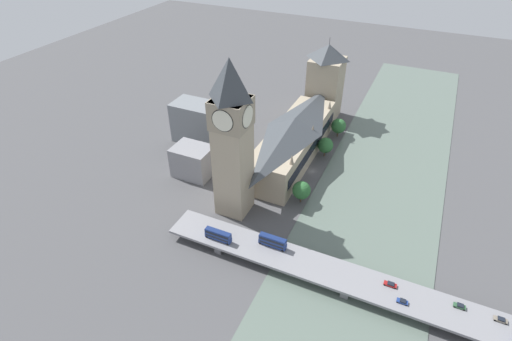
{
  "coord_description": "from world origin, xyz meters",
  "views": [
    {
      "loc": [
        -45.51,
        171.38,
        125.07
      ],
      "look_at": [
        18.03,
        33.26,
        16.64
      ],
      "focal_mm": 28.0,
      "sensor_mm": 36.0,
      "label": 1
    }
  ],
  "objects_px": {
    "victoria_tower": "(325,82)",
    "car_southbound_lead": "(501,320)",
    "road_bridge": "(349,279)",
    "parliament_hall": "(294,139)",
    "double_decker_bus_rear": "(218,235)",
    "car_northbound_tail": "(402,301)",
    "car_northbound_mid": "(390,284)",
    "clock_tower": "(232,137)",
    "car_northbound_lead": "(460,306)",
    "double_decker_bus_lead": "(273,241)"
  },
  "relations": [
    {
      "from": "road_bridge",
      "to": "car_southbound_lead",
      "type": "relative_size",
      "value": 35.89
    },
    {
      "from": "clock_tower",
      "to": "car_northbound_mid",
      "type": "distance_m",
      "value": 84.25
    },
    {
      "from": "parliament_hall",
      "to": "double_decker_bus_rear",
      "type": "bearing_deg",
      "value": 86.91
    },
    {
      "from": "clock_tower",
      "to": "double_decker_bus_lead",
      "type": "xyz_separation_m",
      "value": [
        -27.46,
        19.54,
        -31.7
      ]
    },
    {
      "from": "double_decker_bus_lead",
      "to": "double_decker_bus_rear",
      "type": "height_order",
      "value": "double_decker_bus_lead"
    },
    {
      "from": "victoria_tower",
      "to": "car_southbound_lead",
      "type": "relative_size",
      "value": 12.25
    },
    {
      "from": "parliament_hall",
      "to": "car_northbound_mid",
      "type": "height_order",
      "value": "parliament_hall"
    },
    {
      "from": "car_northbound_lead",
      "to": "parliament_hall",
      "type": "bearing_deg",
      "value": -39.05
    },
    {
      "from": "road_bridge",
      "to": "car_northbound_mid",
      "type": "bearing_deg",
      "value": -169.44
    },
    {
      "from": "double_decker_bus_lead",
      "to": "car_southbound_lead",
      "type": "distance_m",
      "value": 83.57
    },
    {
      "from": "clock_tower",
      "to": "victoria_tower",
      "type": "bearing_deg",
      "value": -95.15
    },
    {
      "from": "car_southbound_lead",
      "to": "clock_tower",
      "type": "bearing_deg",
      "value": -9.8
    },
    {
      "from": "victoria_tower",
      "to": "car_northbound_mid",
      "type": "bearing_deg",
      "value": 116.91
    },
    {
      "from": "parliament_hall",
      "to": "car_northbound_lead",
      "type": "xyz_separation_m",
      "value": [
        -88.38,
        71.71,
        -6.78
      ]
    },
    {
      "from": "double_decker_bus_rear",
      "to": "car_southbound_lead",
      "type": "distance_m",
      "value": 105.64
    },
    {
      "from": "clock_tower",
      "to": "car_northbound_mid",
      "type": "relative_size",
      "value": 15.74
    },
    {
      "from": "car_northbound_lead",
      "to": "car_northbound_mid",
      "type": "bearing_deg",
      "value": 1.38
    },
    {
      "from": "double_decker_bus_lead",
      "to": "parliament_hall",
      "type": "bearing_deg",
      "value": -76.23
    },
    {
      "from": "double_decker_bus_rear",
      "to": "double_decker_bus_lead",
      "type": "bearing_deg",
      "value": -164.55
    },
    {
      "from": "road_bridge",
      "to": "double_decker_bus_rear",
      "type": "relative_size",
      "value": 13.12
    },
    {
      "from": "road_bridge",
      "to": "victoria_tower",
      "type": "bearing_deg",
      "value": -68.92
    },
    {
      "from": "road_bridge",
      "to": "clock_tower",
      "type": "bearing_deg",
      "value": -20.5
    },
    {
      "from": "parliament_hall",
      "to": "road_bridge",
      "type": "relative_size",
      "value": 0.54
    },
    {
      "from": "parliament_hall",
      "to": "car_southbound_lead",
      "type": "relative_size",
      "value": 19.55
    },
    {
      "from": "parliament_hall",
      "to": "car_northbound_mid",
      "type": "bearing_deg",
      "value": 131.88
    },
    {
      "from": "clock_tower",
      "to": "victoria_tower",
      "type": "height_order",
      "value": "clock_tower"
    },
    {
      "from": "double_decker_bus_lead",
      "to": "car_northbound_tail",
      "type": "distance_m",
      "value": 52.66
    },
    {
      "from": "parliament_hall",
      "to": "car_northbound_tail",
      "type": "bearing_deg",
      "value": 131.86
    },
    {
      "from": "victoria_tower",
      "to": "car_northbound_mid",
      "type": "xyz_separation_m",
      "value": [
        -64.87,
        127.83,
        -18.32
      ]
    },
    {
      "from": "clock_tower",
      "to": "double_decker_bus_lead",
      "type": "relative_size",
      "value": 6.31
    },
    {
      "from": "double_decker_bus_rear",
      "to": "road_bridge",
      "type": "bearing_deg",
      "value": -176.7
    },
    {
      "from": "car_northbound_mid",
      "to": "car_northbound_lead",
      "type": "bearing_deg",
      "value": -178.62
    },
    {
      "from": "car_northbound_lead",
      "to": "double_decker_bus_lead",
      "type": "bearing_deg",
      "value": 0.3
    },
    {
      "from": "parliament_hall",
      "to": "car_northbound_tail",
      "type": "height_order",
      "value": "parliament_hall"
    },
    {
      "from": "car_northbound_mid",
      "to": "car_southbound_lead",
      "type": "height_order",
      "value": "car_northbound_mid"
    },
    {
      "from": "road_bridge",
      "to": "car_southbound_lead",
      "type": "bearing_deg",
      "value": -176.31
    },
    {
      "from": "clock_tower",
      "to": "road_bridge",
      "type": "relative_size",
      "value": 0.48
    },
    {
      "from": "parliament_hall",
      "to": "car_southbound_lead",
      "type": "xyz_separation_m",
      "value": [
        -101.21,
        71.7,
        -6.85
      ]
    },
    {
      "from": "double_decker_bus_lead",
      "to": "car_northbound_mid",
      "type": "xyz_separation_m",
      "value": [
        -47.15,
        0.2,
        -2.09
      ]
    },
    {
      "from": "car_southbound_lead",
      "to": "car_northbound_lead",
      "type": "bearing_deg",
      "value": 0.03
    },
    {
      "from": "double_decker_bus_rear",
      "to": "car_northbound_tail",
      "type": "relative_size",
      "value": 2.99
    },
    {
      "from": "double_decker_bus_lead",
      "to": "car_northbound_mid",
      "type": "distance_m",
      "value": 47.19
    },
    {
      "from": "clock_tower",
      "to": "car_northbound_lead",
      "type": "relative_size",
      "value": 18.32
    },
    {
      "from": "road_bridge",
      "to": "double_decker_bus_lead",
      "type": "xyz_separation_m",
      "value": [
        32.59,
        -2.91,
        3.71
      ]
    },
    {
      "from": "double_decker_bus_rear",
      "to": "parliament_hall",
      "type": "bearing_deg",
      "value": -93.09
    },
    {
      "from": "double_decker_bus_rear",
      "to": "car_northbound_tail",
      "type": "bearing_deg",
      "value": -179.95
    },
    {
      "from": "victoria_tower",
      "to": "double_decker_bus_lead",
      "type": "relative_size",
      "value": 4.46
    },
    {
      "from": "double_decker_bus_lead",
      "to": "car_northbound_lead",
      "type": "height_order",
      "value": "double_decker_bus_lead"
    },
    {
      "from": "car_southbound_lead",
      "to": "double_decker_bus_rear",
      "type": "bearing_deg",
      "value": 3.49
    },
    {
      "from": "road_bridge",
      "to": "car_northbound_tail",
      "type": "distance_m",
      "value": 19.99
    }
  ]
}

